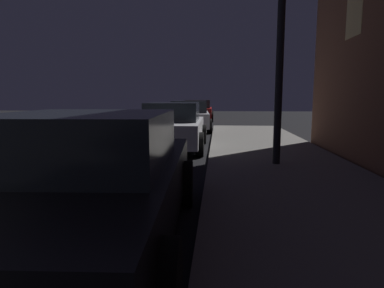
{
  "coord_description": "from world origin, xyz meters",
  "views": [
    {
      "loc": [
        4.21,
        0.85,
        1.58
      ],
      "look_at": [
        4.04,
        3.04,
        1.27
      ],
      "focal_mm": 30.85,
      "sensor_mm": 36.0,
      "label": 1
    }
  ],
  "objects_px": {
    "car_black": "(89,181)",
    "car_silver": "(189,116)",
    "car_white": "(173,126)",
    "car_red": "(198,110)"
  },
  "relations": [
    {
      "from": "car_red",
      "to": "car_white",
      "type": "bearing_deg",
      "value": -90.0
    },
    {
      "from": "car_silver",
      "to": "car_red",
      "type": "xyz_separation_m",
      "value": [
        -0.0,
        6.87,
        -0.0
      ]
    },
    {
      "from": "car_black",
      "to": "car_red",
      "type": "distance_m",
      "value": 19.34
    },
    {
      "from": "car_red",
      "to": "car_silver",
      "type": "bearing_deg",
      "value": -89.99
    },
    {
      "from": "car_black",
      "to": "car_white",
      "type": "xyz_separation_m",
      "value": [
        -0.0,
        6.73,
        0.0
      ]
    },
    {
      "from": "car_white",
      "to": "car_red",
      "type": "xyz_separation_m",
      "value": [
        -0.0,
        12.61,
        0.01
      ]
    },
    {
      "from": "car_silver",
      "to": "car_red",
      "type": "distance_m",
      "value": 6.87
    },
    {
      "from": "car_white",
      "to": "car_silver",
      "type": "xyz_separation_m",
      "value": [
        0.0,
        5.74,
        0.01
      ]
    },
    {
      "from": "car_white",
      "to": "car_red",
      "type": "height_order",
      "value": "same"
    },
    {
      "from": "car_black",
      "to": "car_silver",
      "type": "distance_m",
      "value": 12.47
    }
  ]
}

